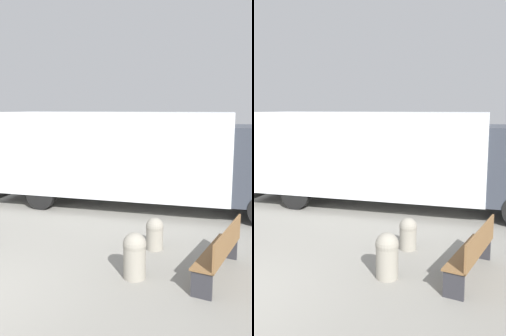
% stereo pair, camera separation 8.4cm
% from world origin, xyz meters
% --- Properties ---
extents(delivery_truck, '(9.05, 3.91, 2.85)m').
position_xyz_m(delivery_truck, '(0.32, 6.44, 1.59)').
color(delivery_truck, silver).
rests_on(delivery_truck, ground).
extents(park_bench, '(0.47, 1.93, 0.93)m').
position_xyz_m(park_bench, '(3.70, 2.66, 0.51)').
color(park_bench, brown).
rests_on(park_bench, ground).
extents(bollard_near_bench, '(0.42, 0.42, 0.83)m').
position_xyz_m(bollard_near_bench, '(2.33, 1.96, 0.44)').
color(bollard_near_bench, gray).
rests_on(bollard_near_bench, ground).
extents(bollard_far_bench, '(0.38, 0.38, 0.69)m').
position_xyz_m(bollard_far_bench, '(2.14, 3.39, 0.36)').
color(bollard_far_bench, gray).
rests_on(bollard_far_bench, ground).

